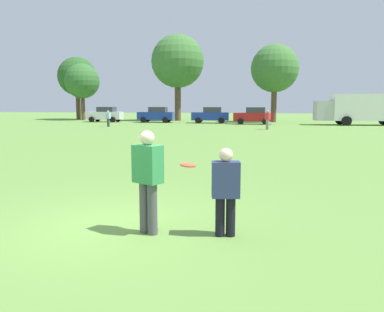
# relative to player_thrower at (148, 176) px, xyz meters

# --- Properties ---
(ground_plane) EXTENTS (173.64, 173.64, 0.00)m
(ground_plane) POSITION_rel_player_thrower_xyz_m (-0.73, 0.23, -0.99)
(ground_plane) COLOR #608C3D
(player_thrower) EXTENTS (0.56, 0.47, 1.75)m
(player_thrower) POSITION_rel_player_thrower_xyz_m (0.00, 0.00, 0.00)
(player_thrower) COLOR #4C4C51
(player_thrower) RESTS_ON ground
(player_defender) EXTENTS (0.50, 0.34, 1.48)m
(player_defender) POSITION_rel_player_thrower_xyz_m (1.29, 0.11, -0.16)
(player_defender) COLOR black
(player_defender) RESTS_ON ground
(frisbee) EXTENTS (0.27, 0.27, 0.06)m
(frisbee) POSITION_rel_player_thrower_xyz_m (0.65, 0.16, 0.18)
(frisbee) COLOR #E54C33
(parked_car_near_left) EXTENTS (4.31, 2.44, 1.82)m
(parked_car_near_left) POSITION_rel_player_thrower_xyz_m (-17.59, 38.42, -0.06)
(parked_car_near_left) COLOR silver
(parked_car_near_left) RESTS_ON ground
(parked_car_mid_left) EXTENTS (4.31, 2.44, 1.82)m
(parked_car_mid_left) POSITION_rel_player_thrower_xyz_m (-11.12, 38.40, -0.06)
(parked_car_mid_left) COLOR navy
(parked_car_mid_left) RESTS_ON ground
(parked_car_center) EXTENTS (4.31, 2.44, 1.82)m
(parked_car_center) POSITION_rel_player_thrower_xyz_m (-4.58, 38.07, -0.06)
(parked_car_center) COLOR navy
(parked_car_center) RESTS_ON ground
(parked_car_mid_right) EXTENTS (4.31, 2.44, 1.82)m
(parked_car_mid_right) POSITION_rel_player_thrower_xyz_m (0.28, 36.68, -0.06)
(parked_car_mid_right) COLOR maroon
(parked_car_mid_right) RESTS_ON ground
(box_truck) EXTENTS (8.64, 3.38, 3.18)m
(box_truck) POSITION_rel_player_thrower_xyz_m (11.09, 36.71, 0.77)
(box_truck) COLOR white
(box_truck) RESTS_ON ground
(bystander_sideline_watcher) EXTENTS (0.51, 0.51, 1.66)m
(bystander_sideline_watcher) POSITION_rel_player_thrower_xyz_m (1.84, 27.91, -0.05)
(bystander_sideline_watcher) COLOR gray
(bystander_sideline_watcher) RESTS_ON ground
(bystander_far_jogger) EXTENTS (0.48, 0.36, 1.54)m
(bystander_far_jogger) POSITION_rel_player_thrower_xyz_m (-13.21, 29.11, -0.11)
(bystander_far_jogger) COLOR #4C4C51
(bystander_far_jogger) RESTS_ON ground
(tree_west_oak) EXTENTS (5.33, 5.33, 8.66)m
(tree_west_oak) POSITION_rel_player_thrower_xyz_m (-24.52, 45.04, 4.97)
(tree_west_oak) COLOR brown
(tree_west_oak) RESTS_ON ground
(tree_west_maple) EXTENTS (4.64, 4.64, 7.54)m
(tree_west_maple) POSITION_rel_player_thrower_xyz_m (-22.80, 43.07, 4.20)
(tree_west_maple) COLOR brown
(tree_west_maple) RESTS_ON ground
(tree_center_elm) EXTENTS (6.77, 6.77, 11.01)m
(tree_center_elm) POSITION_rel_player_thrower_xyz_m (-9.77, 43.71, 6.58)
(tree_center_elm) COLOR brown
(tree_center_elm) RESTS_ON ground
(tree_east_birch) EXTENTS (5.66, 5.66, 9.20)m
(tree_east_birch) POSITION_rel_player_thrower_xyz_m (2.47, 42.02, 5.34)
(tree_east_birch) COLOR brown
(tree_east_birch) RESTS_ON ground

